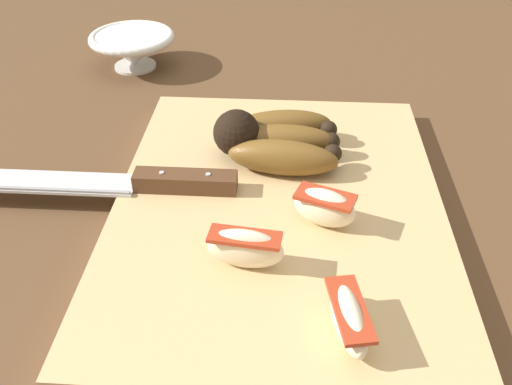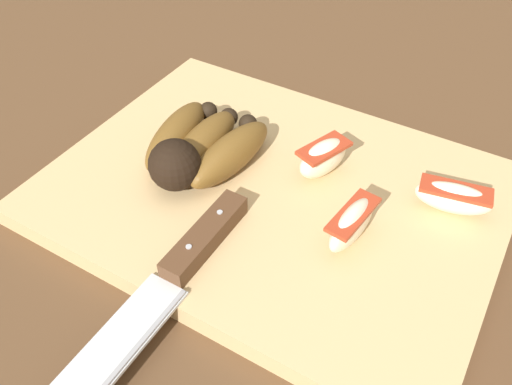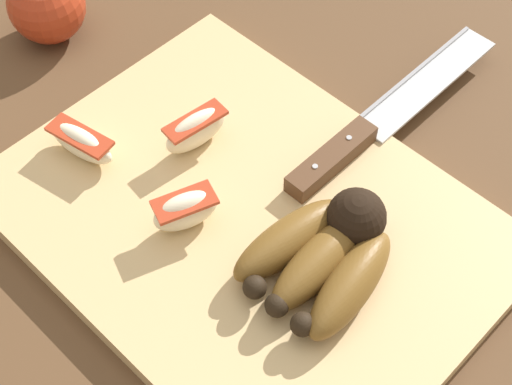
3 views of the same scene
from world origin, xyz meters
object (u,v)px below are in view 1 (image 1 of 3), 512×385
(banana_bunch, at_px, (274,140))
(chefs_knife, at_px, (137,182))
(ceramic_bowl, at_px, (133,48))
(apple_wedge_near, at_px, (349,318))
(apple_wedge_far, at_px, (324,207))
(apple_wedge_middle, at_px, (245,248))

(banana_bunch, height_order, chefs_knife, banana_bunch)
(ceramic_bowl, bearing_deg, chefs_knife, -165.77)
(chefs_knife, xyz_separation_m, apple_wedge_near, (-0.17, -0.19, 0.01))
(apple_wedge_near, relative_size, apple_wedge_far, 1.15)
(apple_wedge_near, height_order, apple_wedge_far, apple_wedge_far)
(apple_wedge_far, bearing_deg, apple_wedge_near, -173.88)
(chefs_knife, height_order, apple_wedge_far, apple_wedge_far)
(apple_wedge_near, height_order, apple_wedge_middle, apple_wedge_middle)
(banana_bunch, distance_m, apple_wedge_near, 0.24)
(apple_wedge_near, relative_size, apple_wedge_middle, 1.07)
(chefs_knife, distance_m, ceramic_bowl, 0.33)
(chefs_knife, bearing_deg, banana_bunch, -63.66)
(apple_wedge_far, bearing_deg, ceramic_bowl, 35.47)
(banana_bunch, xyz_separation_m, apple_wedge_far, (-0.11, -0.05, -0.00))
(chefs_knife, relative_size, apple_wedge_far, 4.59)
(chefs_knife, xyz_separation_m, apple_wedge_middle, (-0.10, -0.11, 0.01))
(apple_wedge_middle, distance_m, apple_wedge_far, 0.09)
(banana_bunch, bearing_deg, apple_wedge_near, -165.19)
(apple_wedge_middle, distance_m, ceramic_bowl, 0.47)
(banana_bunch, bearing_deg, chefs_knife, 116.34)
(banana_bunch, distance_m, ceramic_bowl, 0.34)
(apple_wedge_near, distance_m, ceramic_bowl, 0.56)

